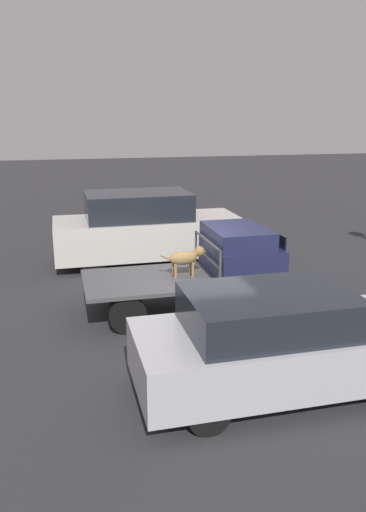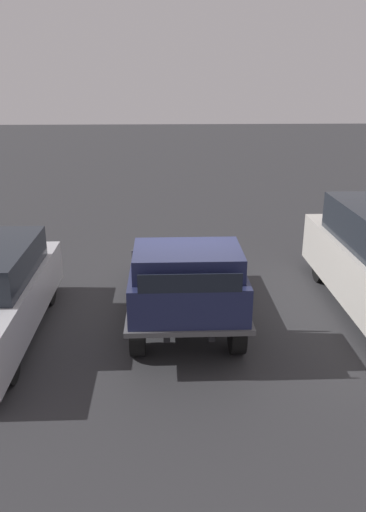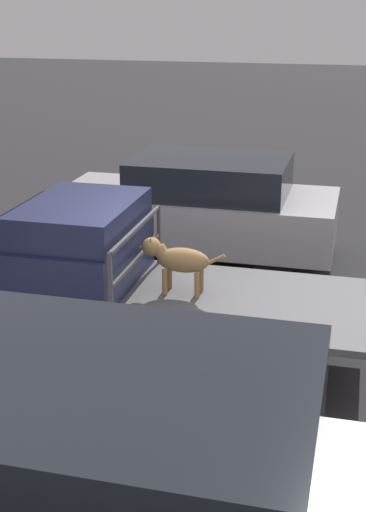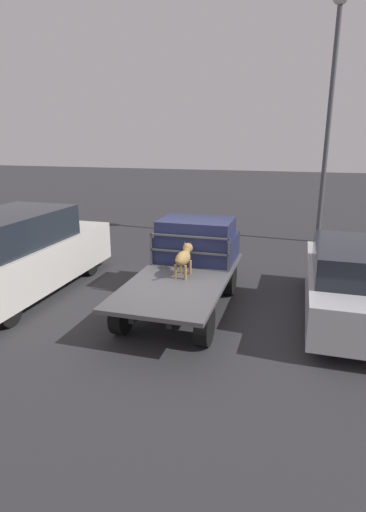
{
  "view_description": "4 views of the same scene",
  "coord_description": "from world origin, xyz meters",
  "px_view_note": "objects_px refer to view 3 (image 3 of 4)",
  "views": [
    {
      "loc": [
        -2.43,
        -9.81,
        4.1
      ],
      "look_at": [
        0.02,
        -0.02,
        1.24
      ],
      "focal_mm": 35.0,
      "sensor_mm": 36.0,
      "label": 1
    },
    {
      "loc": [
        8.52,
        -0.36,
        4.33
      ],
      "look_at": [
        0.02,
        -0.02,
        1.24
      ],
      "focal_mm": 35.0,
      "sensor_mm": 36.0,
      "label": 2
    },
    {
      "loc": [
        -1.83,
        7.26,
        3.97
      ],
      "look_at": [
        0.02,
        -0.02,
        1.24
      ],
      "focal_mm": 50.0,
      "sensor_mm": 36.0,
      "label": 3
    },
    {
      "loc": [
        -7.65,
        -2.27,
        3.6
      ],
      "look_at": [
        0.02,
        -0.02,
        1.24
      ],
      "focal_mm": 28.0,
      "sensor_mm": 36.0,
      "label": 4
    }
  ],
  "objects_px": {
    "flatbed_truck": "(184,310)",
    "parked_sedan": "(200,207)",
    "dog": "(176,259)",
    "parked_pickup_far": "(43,509)"
  },
  "relations": [
    {
      "from": "parked_sedan",
      "to": "flatbed_truck",
      "type": "bearing_deg",
      "value": 94.86
    },
    {
      "from": "dog",
      "to": "flatbed_truck",
      "type": "bearing_deg",
      "value": -174.66
    },
    {
      "from": "dog",
      "to": "parked_sedan",
      "type": "bearing_deg",
      "value": -63.84
    },
    {
      "from": "flatbed_truck",
      "to": "dog",
      "type": "relative_size",
      "value": 4.12
    },
    {
      "from": "dog",
      "to": "parked_sedan",
      "type": "distance_m",
      "value": 3.53
    },
    {
      "from": "parked_sedan",
      "to": "dog",
      "type": "bearing_deg",
      "value": 93.26
    },
    {
      "from": "flatbed_truck",
      "to": "parked_sedan",
      "type": "xyz_separation_m",
      "value": [
        0.62,
        -3.49,
        0.22
      ]
    },
    {
      "from": "dog",
      "to": "parked_sedan",
      "type": "height_order",
      "value": "parked_sedan"
    },
    {
      "from": "parked_sedan",
      "to": "parked_pickup_far",
      "type": "height_order",
      "value": "parked_pickup_far"
    },
    {
      "from": "flatbed_truck",
      "to": "dog",
      "type": "xyz_separation_m",
      "value": [
        0.1,
        -0.02,
        0.62
      ]
    }
  ]
}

